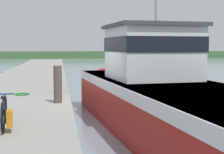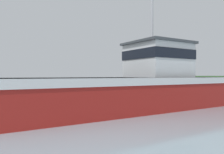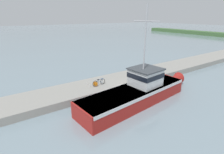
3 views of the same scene
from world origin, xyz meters
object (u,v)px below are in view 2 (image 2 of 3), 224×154
(water_bottle_by_bike, at_px, (60,88))
(water_bottle_on_curb, at_px, (58,87))
(bicycle_touring, at_px, (76,84))
(fishing_boat_main, at_px, (144,85))
(mooring_post, at_px, (133,80))

(water_bottle_by_bike, xyz_separation_m, water_bottle_on_curb, (-0.62, -0.04, 0.02))
(bicycle_touring, bearing_deg, fishing_boat_main, 21.62)
(fishing_boat_main, height_order, mooring_post, fishing_boat_main)
(water_bottle_on_curb, bearing_deg, water_bottle_by_bike, 3.50)
(bicycle_touring, height_order, water_bottle_on_curb, bicycle_touring)
(water_bottle_on_curb, bearing_deg, fishing_boat_main, 31.59)
(water_bottle_on_curb, bearing_deg, mooring_post, 65.47)
(fishing_boat_main, xyz_separation_m, bicycle_touring, (-4.44, -2.28, -0.06))
(mooring_post, distance_m, water_bottle_on_curb, 5.00)
(bicycle_touring, relative_size, mooring_post, 1.40)
(bicycle_touring, xyz_separation_m, water_bottle_by_bike, (-0.24, -0.94, -0.24))
(fishing_boat_main, xyz_separation_m, mooring_post, (-3.23, 1.27, 0.22))
(fishing_boat_main, xyz_separation_m, water_bottle_by_bike, (-4.68, -3.22, -0.30))
(fishing_boat_main, relative_size, water_bottle_on_curb, 57.39)
(mooring_post, height_order, water_bottle_on_curb, mooring_post)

